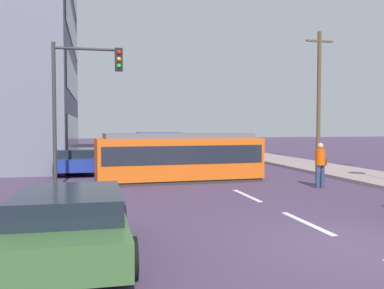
# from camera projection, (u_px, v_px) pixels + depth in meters

# --- Properties ---
(ground_plane) EXTENTS (120.00, 120.00, 0.00)m
(ground_plane) POSITION_uv_depth(u_px,v_px,m) (213.00, 180.00, 17.73)
(ground_plane) COLOR #483754
(lane_stripe_1) EXTENTS (0.16, 2.40, 0.01)m
(lane_stripe_1) POSITION_uv_depth(u_px,v_px,m) (306.00, 223.00, 9.95)
(lane_stripe_1) COLOR silver
(lane_stripe_1) RESTS_ON ground
(lane_stripe_2) EXTENTS (0.16, 2.40, 0.01)m
(lane_stripe_2) POSITION_uv_depth(u_px,v_px,m) (247.00, 195.00, 13.84)
(lane_stripe_2) COLOR silver
(lane_stripe_2) RESTS_ON ground
(lane_stripe_3) EXTENTS (0.16, 2.40, 0.01)m
(lane_stripe_3) POSITION_uv_depth(u_px,v_px,m) (183.00, 166.00, 23.73)
(lane_stripe_3) COLOR silver
(lane_stripe_3) RESTS_ON ground
(lane_stripe_4) EXTENTS (0.16, 2.40, 0.01)m
(lane_stripe_4) POSITION_uv_depth(u_px,v_px,m) (165.00, 158.00, 29.57)
(lane_stripe_4) COLOR silver
(lane_stripe_4) RESTS_ON ground
(streetcar_tram) EXTENTS (6.79, 2.82, 1.98)m
(streetcar_tram) POSITION_uv_depth(u_px,v_px,m) (178.00, 156.00, 17.51)
(streetcar_tram) COLOR #DB5715
(streetcar_tram) RESTS_ON ground
(city_bus) EXTENTS (2.71, 5.28, 1.89)m
(city_bus) POSITION_uv_depth(u_px,v_px,m) (161.00, 147.00, 24.39)
(city_bus) COLOR #3A4498
(city_bus) RESTS_ON ground
(pedestrian_crossing) EXTENTS (0.51, 0.36, 1.67)m
(pedestrian_crossing) POSITION_uv_depth(u_px,v_px,m) (320.00, 162.00, 15.49)
(pedestrian_crossing) COLOR navy
(pedestrian_crossing) RESTS_ON ground
(parked_sedan_near) EXTENTS (2.13, 4.33, 1.19)m
(parked_sedan_near) POSITION_uv_depth(u_px,v_px,m) (70.00, 222.00, 7.30)
(parked_sedan_near) COLOR #3B6333
(parked_sedan_near) RESTS_ON ground
(parked_sedan_mid) EXTENTS (2.04, 4.52, 1.19)m
(parked_sedan_mid) POSITION_uv_depth(u_px,v_px,m) (78.00, 160.00, 20.43)
(parked_sedan_mid) COLOR navy
(parked_sedan_mid) RESTS_ON ground
(traffic_light_mast) EXTENTS (2.52, 0.33, 5.30)m
(traffic_light_mast) POSITION_uv_depth(u_px,v_px,m) (81.00, 88.00, 15.33)
(traffic_light_mast) COLOR #333333
(traffic_light_mast) RESTS_ON ground
(utility_pole_mid) EXTENTS (1.80, 0.24, 8.15)m
(utility_pole_mid) POSITION_uv_depth(u_px,v_px,m) (319.00, 94.00, 26.30)
(utility_pole_mid) COLOR brown
(utility_pole_mid) RESTS_ON ground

